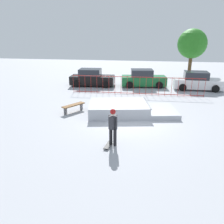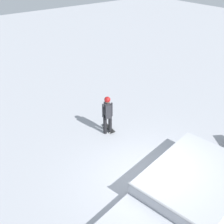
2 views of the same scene
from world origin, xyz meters
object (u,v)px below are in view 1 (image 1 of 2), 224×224
at_px(parked_car_black, 92,78).
at_px(park_bench, 74,106).
at_px(skater, 113,124).
at_px(parked_car_green, 143,79).
at_px(parked_car_white, 197,81).
at_px(distant_tree, 192,44).
at_px(skate_ramp, 126,109).
at_px(skateboard, 108,145).

bearing_deg(parked_car_black, park_bench, -88.20).
xyz_separation_m(skater, parked_car_green, (0.97, 12.32, -0.28)).
distance_m(skater, parked_car_white, 13.14).
relative_size(parked_car_black, distant_tree, 0.80).
distance_m(skate_ramp, parked_car_white, 9.34).
distance_m(skater, skateboard, 0.97).
relative_size(skateboard, parked_car_green, 0.19).
distance_m(parked_car_green, distant_tree, 6.70).
distance_m(park_bench, parked_car_white, 11.77).
bearing_deg(skate_ramp, distant_tree, 54.30).
relative_size(skate_ramp, skater, 3.35).
xyz_separation_m(parked_car_black, distant_tree, (9.55, 4.17, 3.01)).
xyz_separation_m(parked_car_black, parked_car_green, (4.84, 0.47, 0.00)).
height_order(parked_car_black, parked_car_white, same).
relative_size(skateboard, park_bench, 0.53).
height_order(parked_car_black, distant_tree, distant_tree).
bearing_deg(skateboard, skater, -40.00).
bearing_deg(skateboard, parked_car_white, -19.10).
bearing_deg(parked_car_black, parked_car_white, -3.41).
xyz_separation_m(skater, park_bench, (-3.21, 4.19, -0.65)).
height_order(park_bench, distant_tree, distant_tree).
distance_m(skate_ramp, skateboard, 4.54).
bearing_deg(parked_car_black, distant_tree, 20.50).
xyz_separation_m(skater, distant_tree, (5.68, 16.03, 2.72)).
bearing_deg(parked_car_black, parked_car_green, 2.40).
relative_size(parked_car_green, parked_car_white, 1.03).
xyz_separation_m(parked_car_white, distant_tree, (-0.07, 4.22, 3.01)).
bearing_deg(parked_car_white, park_bench, -138.17).
bearing_deg(parked_car_white, parked_car_green, 175.31).
bearing_deg(skateboard, distant_tree, -12.62).
bearing_deg(distant_tree, parked_car_black, -156.40).
height_order(skater, parked_car_green, skater).
relative_size(parked_car_green, distant_tree, 0.82).
relative_size(skate_ramp, park_bench, 3.72).
bearing_deg(skate_ramp, park_bench, 172.25).
xyz_separation_m(skateboard, parked_car_white, (5.94, 11.98, 0.65)).
distance_m(skater, parked_car_black, 12.47).
bearing_deg(parked_car_green, parked_car_black, 178.51).
bearing_deg(distant_tree, parked_car_green, -141.80).
height_order(skate_ramp, parked_car_black, parked_car_black).
relative_size(skate_ramp, skateboard, 7.06).
bearing_deg(parked_car_green, skater, -101.50).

